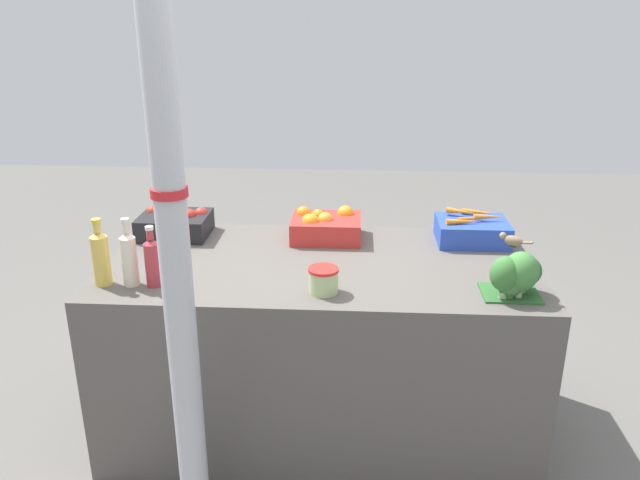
{
  "coord_description": "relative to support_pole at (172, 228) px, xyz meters",
  "views": [
    {
      "loc": [
        0.15,
        -2.53,
        1.89
      ],
      "look_at": [
        0.0,
        0.0,
        0.94
      ],
      "focal_mm": 35.0,
      "sensor_mm": 36.0,
      "label": 1
    }
  ],
  "objects": [
    {
      "name": "juice_bottle_golden",
      "position": [
        -0.43,
        0.4,
        -0.27
      ],
      "size": [
        0.07,
        0.07,
        0.28
      ],
      "color": "gold",
      "rests_on": "market_table"
    },
    {
      "name": "support_pole",
      "position": [
        0.0,
        0.0,
        0.0
      ],
      "size": [
        0.12,
        0.12,
        2.45
      ],
      "color": "#B7BABF",
      "rests_on": "ground_plane"
    },
    {
      "name": "pickle_jar",
      "position": [
        0.46,
        0.37,
        -0.33
      ],
      "size": [
        0.12,
        0.12,
        0.1
      ],
      "color": "#B2C684",
      "rests_on": "market_table"
    },
    {
      "name": "carrot_crate",
      "position": [
        1.13,
        0.98,
        -0.33
      ],
      "size": [
        0.33,
        0.27,
        0.15
      ],
      "color": "#2847B7",
      "rests_on": "market_table"
    },
    {
      "name": "market_table",
      "position": [
        0.43,
        0.69,
        -0.81
      ],
      "size": [
        1.88,
        0.94,
        0.84
      ],
      "primitive_type": "cube",
      "color": "#56514C",
      "rests_on": "ground_plane"
    },
    {
      "name": "juice_bottle_cloudy",
      "position": [
        -0.31,
        0.4,
        -0.27
      ],
      "size": [
        0.06,
        0.06,
        0.28
      ],
      "color": "beige",
      "rests_on": "market_table"
    },
    {
      "name": "ground_plane",
      "position": [
        0.43,
        0.69,
        -1.23
      ],
      "size": [
        10.0,
        10.0,
        0.0
      ],
      "primitive_type": "plane",
      "color": "#605E59"
    },
    {
      "name": "broccoli_pile",
      "position": [
        1.19,
        0.37,
        -0.29
      ],
      "size": [
        0.22,
        0.2,
        0.19
      ],
      "color": "#2D602D",
      "rests_on": "market_table"
    },
    {
      "name": "apple_crate",
      "position": [
        -0.3,
        0.98,
        -0.32
      ],
      "size": [
        0.33,
        0.27,
        0.14
      ],
      "color": "black",
      "rests_on": "market_table"
    },
    {
      "name": "sparrow_bird",
      "position": [
        1.18,
        0.42,
        -0.17
      ],
      "size": [
        0.12,
        0.08,
        0.05
      ],
      "rotation": [
        0.0,
        0.0,
        2.57
      ],
      "color": "#4C3D2D",
      "rests_on": "broccoli_pile"
    },
    {
      "name": "juice_bottle_ruby",
      "position": [
        -0.22,
        0.4,
        -0.28
      ],
      "size": [
        0.06,
        0.06,
        0.25
      ],
      "color": "#B2333D",
      "rests_on": "market_table"
    },
    {
      "name": "orange_crate",
      "position": [
        0.43,
        0.98,
        -0.32
      ],
      "size": [
        0.33,
        0.27,
        0.14
      ],
      "color": "red",
      "rests_on": "market_table"
    }
  ]
}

